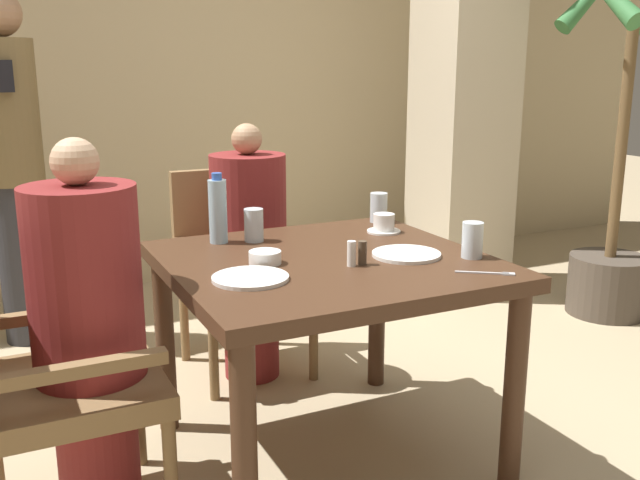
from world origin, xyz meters
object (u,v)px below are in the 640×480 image
object	(u,v)px
plate_main_right	(250,278)
glass_tall_far	(254,225)
water_bottle	(218,210)
diner_in_far_chair	(249,251)
glass_tall_mid	(379,208)
standing_host	(12,160)
potted_palm	(617,192)
chair_left_side	(41,371)
diner_in_left_chair	(89,331)
chair_far_side	(239,260)
bowl_small	(265,257)
plate_main_left	(406,254)
glass_tall_near	(472,240)
teacup_with_saucer	(384,224)

from	to	relation	value
plate_main_right	glass_tall_far	bearing A→B (deg)	68.19
water_bottle	glass_tall_far	distance (m)	0.14
diner_in_far_chair	glass_tall_mid	distance (m)	0.59
standing_host	potted_palm	bearing A→B (deg)	-18.45
glass_tall_far	chair_left_side	bearing A→B (deg)	-157.42
diner_in_left_chair	chair_far_side	bearing A→B (deg)	49.11
potted_palm	glass_tall_mid	distance (m)	1.64
standing_host	bowl_small	size ratio (longest dim) A/B	16.12
chair_left_side	glass_tall_far	world-z (taller)	chair_left_side
diner_in_far_chair	standing_host	size ratio (longest dim) A/B	0.66
glass_tall_mid	potted_palm	bearing A→B (deg)	8.78
potted_palm	plate_main_left	world-z (taller)	potted_palm
standing_host	plate_main_left	distance (m)	2.06
plate_main_right	glass_tall_mid	world-z (taller)	glass_tall_mid
glass_tall_near	diner_in_far_chair	bearing A→B (deg)	114.61
diner_in_left_chair	diner_in_far_chair	distance (m)	1.07
plate_main_right	teacup_with_saucer	world-z (taller)	teacup_with_saucer
chair_far_side	potted_palm	xyz separation A→B (m)	(2.05, -0.23, 0.19)
chair_far_side	plate_main_left	bearing A→B (deg)	-75.62
water_bottle	glass_tall_near	size ratio (longest dim) A/B	2.11
chair_left_side	diner_in_left_chair	xyz separation A→B (m)	(0.14, 0.00, 0.10)
diner_in_far_chair	bowl_small	xyz separation A→B (m)	(-0.21, -0.73, 0.17)
plate_main_right	glass_tall_far	distance (m)	0.48
chair_far_side	glass_tall_near	world-z (taller)	chair_far_side
chair_far_side	glass_tall_far	world-z (taller)	chair_far_side
bowl_small	glass_tall_near	world-z (taller)	glass_tall_near
plate_main_left	chair_far_side	bearing A→B (deg)	104.38
chair_left_side	chair_far_side	xyz separation A→B (m)	(0.90, 0.89, 0.00)
water_bottle	glass_tall_mid	xyz separation A→B (m)	(0.69, 0.05, -0.06)
potted_palm	glass_tall_near	bearing A→B (deg)	-151.95
plate_main_left	glass_tall_near	size ratio (longest dim) A/B	1.93
diner_in_left_chair	diner_in_far_chair	world-z (taller)	diner_in_left_chair
standing_host	plate_main_left	world-z (taller)	standing_host
diner_in_far_chair	glass_tall_mid	xyz separation A→B (m)	(0.44, -0.34, 0.21)
chair_left_side	glass_tall_near	distance (m)	1.39
potted_palm	chair_far_side	bearing A→B (deg)	173.63
potted_palm	plate_main_right	xyz separation A→B (m)	(-2.36, -0.78, 0.05)
potted_palm	teacup_with_saucer	world-z (taller)	potted_palm
chair_far_side	plate_main_left	xyz separation A→B (m)	(0.25, -0.98, 0.23)
glass_tall_mid	bowl_small	bearing A→B (deg)	-149.07
chair_far_side	glass_tall_mid	bearing A→B (deg)	-47.72
water_bottle	diner_in_left_chair	bearing A→B (deg)	-145.12
plate_main_right	water_bottle	size ratio (longest dim) A/B	0.91
diner_in_left_chair	plate_main_left	bearing A→B (deg)	-5.26
plate_main_left	bowl_small	xyz separation A→B (m)	(-0.46, 0.12, 0.01)
potted_palm	water_bottle	distance (m)	2.33
glass_tall_near	glass_tall_far	xyz separation A→B (m)	(-0.57, 0.52, 0.00)
diner_in_left_chair	glass_tall_near	size ratio (longest dim) A/B	9.66
standing_host	chair_far_side	bearing A→B (deg)	-40.72
standing_host	diner_in_left_chair	bearing A→B (deg)	-86.64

